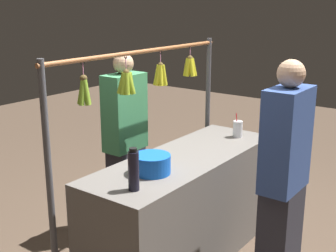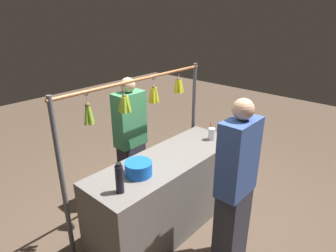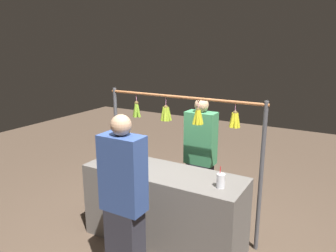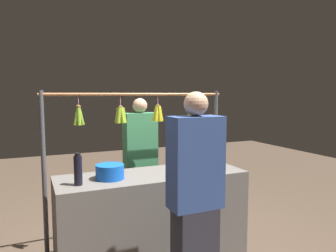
% 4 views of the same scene
% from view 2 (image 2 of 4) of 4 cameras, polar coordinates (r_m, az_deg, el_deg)
% --- Properties ---
extents(ground_plane, '(12.00, 12.00, 0.00)m').
position_cam_2_polar(ground_plane, '(3.50, -0.11, -18.78)').
color(ground_plane, brown).
extents(market_counter, '(1.80, 0.61, 0.86)m').
position_cam_2_polar(market_counter, '(3.24, -0.12, -13.00)').
color(market_counter, '#66605B').
rests_on(market_counter, ground).
extents(display_rack, '(1.97, 0.13, 1.66)m').
position_cam_2_polar(display_rack, '(3.14, -5.25, 1.32)').
color(display_rack, '#4C4C51').
rests_on(display_rack, ground).
extents(water_bottle, '(0.07, 0.07, 0.27)m').
position_cam_2_polar(water_bottle, '(2.46, -9.46, -10.11)').
color(water_bottle, black).
rests_on(water_bottle, market_counter).
extents(blue_bucket, '(0.25, 0.25, 0.13)m').
position_cam_2_polar(blue_bucket, '(2.71, -5.79, -8.26)').
color(blue_bucket, blue).
rests_on(blue_bucket, market_counter).
extents(drink_cup, '(0.08, 0.08, 0.21)m').
position_cam_2_polar(drink_cup, '(3.43, 8.50, -1.53)').
color(drink_cup, silver).
rests_on(drink_cup, market_counter).
extents(vendor_person, '(0.37, 0.20, 1.57)m').
position_cam_2_polar(vendor_person, '(3.57, -7.29, -3.16)').
color(vendor_person, '#2D2D38').
rests_on(vendor_person, ground).
extents(customer_person, '(0.39, 0.21, 1.64)m').
position_cam_2_polar(customer_person, '(2.70, 12.97, -11.85)').
color(customer_person, '#2D2D38').
rests_on(customer_person, ground).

